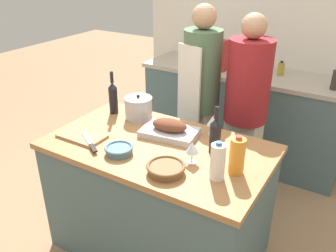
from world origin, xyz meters
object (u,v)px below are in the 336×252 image
object	(u,v)px
juice_jug	(237,156)
stock_pot	(139,108)
roasting_pan	(169,129)
person_cook_aproned	(201,95)
wine_glass_left	(192,148)
cutting_board	(82,136)
wine_glass_right	(213,121)
condiment_bottle_extra	(335,80)
wine_bottle_dark	(113,97)
condiment_bottle_tall	(249,67)
wine_bottle_green	(215,135)
stand_mixer	(218,57)
person_cook_guest	(246,106)
knife_chef	(90,143)
mixing_bowl	(119,150)
wicker_basket	(166,168)
condiment_bottle_short	(281,69)
milk_jug	(218,162)

from	to	relation	value
juice_jug	stock_pot	bearing A→B (deg)	160.69
roasting_pan	person_cook_aproned	distance (m)	0.68
wine_glass_left	cutting_board	bearing A→B (deg)	-172.19
roasting_pan	wine_glass_left	xyz separation A→B (m)	(0.29, -0.22, 0.05)
juice_jug	wine_glass_right	distance (m)	0.48
wine_glass_left	condiment_bottle_extra	distance (m)	1.65
wine_bottle_dark	condiment_bottle_tall	bearing A→B (deg)	64.95
wine_bottle_green	condiment_bottle_tall	size ratio (longest dim) A/B	2.18
condiment_bottle_extra	condiment_bottle_tall	bearing A→B (deg)	175.94
stock_pot	stand_mixer	distance (m)	1.23
roasting_pan	cutting_board	xyz separation A→B (m)	(-0.49, -0.33, -0.04)
condiment_bottle_tall	person_cook_guest	distance (m)	0.73
wine_bottle_green	condiment_bottle_extra	xyz separation A→B (m)	(0.47, 1.38, 0.03)
wine_glass_left	knife_chef	bearing A→B (deg)	-165.86
stock_pot	condiment_bottle_extra	size ratio (longest dim) A/B	1.12
condiment_bottle_tall	person_cook_guest	bearing A→B (deg)	-70.87
juice_jug	person_cook_aproned	bearing A→B (deg)	127.30
wine_bottle_green	knife_chef	size ratio (longest dim) A/B	1.22
roasting_pan	condiment_bottle_extra	size ratio (longest dim) A/B	2.19
mixing_bowl	wine_glass_left	size ratio (longest dim) A/B	1.33
wicker_basket	wine_glass_right	distance (m)	0.57
condiment_bottle_tall	condiment_bottle_short	bearing A→B (deg)	18.31
roasting_pan	mixing_bowl	distance (m)	0.39
wine_glass_right	mixing_bowl	bearing A→B (deg)	-125.04
stand_mixer	wicker_basket	bearing A→B (deg)	-74.74
condiment_bottle_tall	cutting_board	bearing A→B (deg)	-107.15
condiment_bottle_tall	person_cook_aproned	size ratio (longest dim) A/B	0.09
condiment_bottle_short	milk_jug	bearing A→B (deg)	-84.93
wine_bottle_green	stand_mixer	size ratio (longest dim) A/B	1.03
stock_pot	wine_glass_right	size ratio (longest dim) A/B	1.51
cutting_board	stock_pot	xyz separation A→B (m)	(0.14, 0.45, 0.07)
juice_jug	wine_bottle_dark	bearing A→B (deg)	165.45
cutting_board	juice_jug	bearing A→B (deg)	7.66
person_cook_guest	condiment_bottle_extra	bearing A→B (deg)	54.70
wine_glass_right	stand_mixer	xyz separation A→B (m)	(-0.50, 1.18, 0.09)
wine_glass_left	knife_chef	size ratio (longest dim) A/B	0.54
knife_chef	stand_mixer	world-z (taller)	stand_mixer
cutting_board	person_cook_guest	size ratio (longest dim) A/B	0.20
mixing_bowl	condiment_bottle_short	bearing A→B (deg)	75.89
knife_chef	person_cook_aproned	size ratio (longest dim) A/B	0.15
wine_glass_left	knife_chef	xyz separation A→B (m)	(-0.65, -0.16, -0.08)
stand_mixer	milk_jug	bearing A→B (deg)	-65.72
wicker_basket	wine_bottle_green	world-z (taller)	wine_bottle_green
stock_pot	wine_bottle_green	bearing A→B (deg)	-13.49
person_cook_guest	wine_bottle_green	bearing A→B (deg)	-78.99
wine_bottle_green	cutting_board	bearing A→B (deg)	-161.13
wine_bottle_green	wine_glass_right	size ratio (longest dim) A/B	2.23
roasting_pan	wine_glass_left	world-z (taller)	wine_glass_left
cutting_board	person_cook_guest	xyz separation A→B (m)	(0.77, 1.04, 0.01)
knife_chef	condiment_bottle_short	distance (m)	2.00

